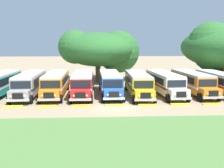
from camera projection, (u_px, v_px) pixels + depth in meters
ground_plane at (115, 107)px, 26.13m from camera, size 220.00×220.00×0.00m
foreground_grass_strip at (123, 140)px, 17.23m from camera, size 80.00×11.09×0.01m
parked_bus_slot_0 at (0, 83)px, 32.10m from camera, size 2.68×10.84×2.82m
parked_bus_slot_1 at (30, 83)px, 32.09m from camera, size 3.05×10.89×2.82m
parked_bus_slot_2 at (56, 83)px, 32.42m from camera, size 2.95×10.87×2.82m
parked_bus_slot_3 at (83, 83)px, 32.46m from camera, size 2.78×10.85×2.82m
parked_bus_slot_4 at (110, 82)px, 32.91m from camera, size 2.93×10.87×2.82m
parked_bus_slot_5 at (138, 83)px, 32.34m from camera, size 2.78×10.85×2.82m
parked_bus_slot_6 at (164, 82)px, 32.89m from camera, size 3.29×10.93×2.82m
parked_bus_slot_7 at (192, 82)px, 33.43m from camera, size 3.18×10.91×2.82m
parked_bus_slot_8 at (219, 82)px, 32.90m from camera, size 3.00×10.88×2.82m
curb_wheelstop_1 at (13, 106)px, 26.21m from camera, size 2.00×0.36×0.15m
curb_wheelstop_2 at (47, 106)px, 26.39m from camera, size 2.00×0.36×0.15m
curb_wheelstop_3 at (81, 106)px, 26.58m from camera, size 2.00×0.36×0.15m
curb_wheelstop_4 at (114, 105)px, 26.76m from camera, size 2.00×0.36×0.15m
curb_wheelstop_5 at (147, 105)px, 26.95m from camera, size 2.00×0.36×0.15m
curb_wheelstop_6 at (180, 104)px, 27.13m from camera, size 2.00×0.36×0.15m
curb_wheelstop_7 at (212, 104)px, 27.32m from camera, size 2.00×0.36×0.15m
broad_shade_tree at (101, 50)px, 44.02m from camera, size 14.08×13.43×8.93m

